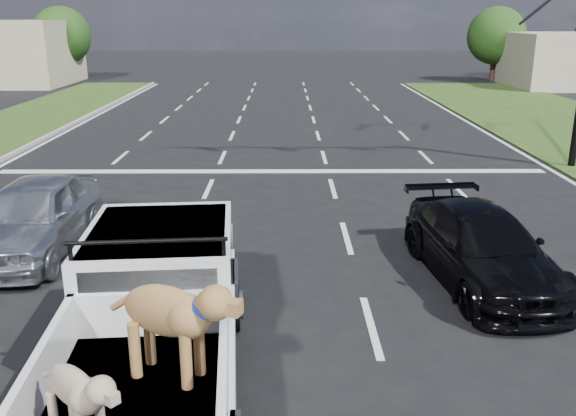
# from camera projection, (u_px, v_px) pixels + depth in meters

# --- Properties ---
(ground) EXTENTS (160.00, 160.00, 0.00)m
(ground) POSITION_uv_depth(u_px,v_px,m) (259.00, 327.00, 9.49)
(ground) COLOR black
(ground) RESTS_ON ground
(road_markings) EXTENTS (17.75, 60.00, 0.01)m
(road_markings) POSITION_uv_depth(u_px,v_px,m) (269.00, 203.00, 15.75)
(road_markings) COLOR silver
(road_markings) RESTS_ON ground
(traffic_signal) EXTENTS (9.11, 0.31, 7.00)m
(traffic_signal) POSITION_uv_depth(u_px,v_px,m) (513.00, 13.00, 18.12)
(traffic_signal) COLOR black
(traffic_signal) RESTS_ON ground
(tree_far_c) EXTENTS (4.20, 4.20, 5.40)m
(tree_far_c) POSITION_uv_depth(u_px,v_px,m) (62.00, 36.00, 44.68)
(tree_far_c) COLOR #332114
(tree_far_c) RESTS_ON ground
(tree_far_d) EXTENTS (4.20, 4.20, 5.40)m
(tree_far_d) POSITION_uv_depth(u_px,v_px,m) (496.00, 36.00, 44.83)
(tree_far_d) COLOR #332114
(tree_far_d) RESTS_ON ground
(pickup_truck) EXTENTS (2.50, 5.78, 2.11)m
(pickup_truck) POSITION_uv_depth(u_px,v_px,m) (154.00, 326.00, 7.47)
(pickup_truck) COLOR black
(pickup_truck) RESTS_ON ground
(silver_sedan) EXTENTS (1.86, 4.49, 1.52)m
(silver_sedan) POSITION_uv_depth(u_px,v_px,m) (33.00, 216.00, 12.33)
(silver_sedan) COLOR silver
(silver_sedan) RESTS_ON ground
(black_coupe) EXTENTS (2.35, 4.67, 1.30)m
(black_coupe) POSITION_uv_depth(u_px,v_px,m) (481.00, 247.00, 10.98)
(black_coupe) COLOR black
(black_coupe) RESTS_ON ground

